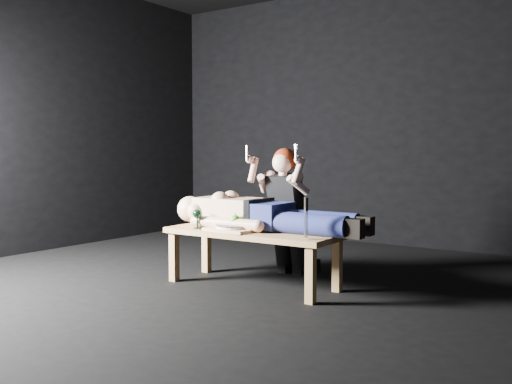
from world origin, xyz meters
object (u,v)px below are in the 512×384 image
lying_man (265,211)px  kneeling_woman (290,210)px  table (252,258)px  carving_knife (306,218)px  serving_tray (233,229)px  goblet (197,219)px

lying_man → kneeling_woman: 0.45m
table → carving_knife: size_ratio=4.77×
serving_tray → carving_knife: (0.69, -0.05, 0.14)m
kneeling_woman → serving_tray: kneeling_woman is taller
goblet → lying_man: bearing=30.8°
serving_tray → goblet: bearing=-170.7°
table → goblet: 0.55m
table → carving_knife: 0.71m
kneeling_woman → carving_knife: bearing=-49.5°
lying_man → serving_tray: lying_man is taller
serving_tray → table: bearing=48.6°
kneeling_woman → goblet: 0.85m
lying_man → serving_tray: (-0.15, -0.23, -0.13)m
serving_tray → carving_knife: carving_knife is taller
lying_man → table: bearing=-114.2°
lying_man → goblet: bearing=-149.6°
table → carving_knife: carving_knife is taller
lying_man → carving_knife: bearing=-28.1°
table → kneeling_woman: bearing=88.2°
table → serving_tray: 0.29m
serving_tray → goblet: (-0.32, -0.05, 0.07)m
table → kneeling_woman: (0.01, 0.56, 0.34)m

